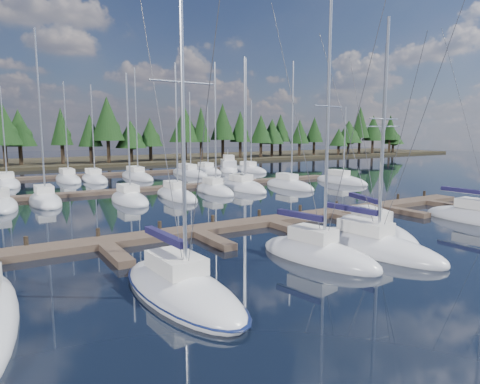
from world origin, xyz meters
TOP-DOWN VIEW (x-y plane):
  - ground at (0.00, 30.00)m, footprint 260.00×260.00m
  - far_shore at (0.00, 90.00)m, footprint 220.00×30.00m
  - main_dock at (0.00, 17.36)m, footprint 44.00×6.13m
  - back_docks at (0.00, 49.58)m, footprint 50.00×21.80m
  - front_sailboat_1 at (-11.17, 8.28)m, footprint 3.71×9.14m
  - front_sailboat_2 at (-2.86, 9.18)m, footprint 4.05×7.79m
  - front_sailboat_3 at (0.91, 8.90)m, footprint 3.80×9.36m
  - front_sailboat_4 at (4.14, 11.48)m, footprint 5.29×9.49m
  - back_sailboat_rows at (0.56, 44.59)m, footprint 47.98×31.76m
  - motor_yacht_right at (18.99, 56.70)m, footprint 6.54×9.61m
  - tree_line at (-0.79, 80.19)m, footprint 185.71×11.33m

SIDE VIEW (x-z plane):
  - ground at x=0.00m, z-range 0.00..0.00m
  - back_docks at x=0.00m, z-range 0.00..0.40m
  - main_dock at x=0.00m, z-range -0.25..0.65m
  - back_sailboat_rows at x=0.56m, z-range -8.14..8.68m
  - front_sailboat_4 at x=4.14m, z-range -6.19..6.74m
  - front_sailboat_3 at x=0.91m, z-range -6.51..7.08m
  - front_sailboat_1 at x=-11.17m, z-range -7.58..8.16m
  - far_shore at x=0.00m, z-range 0.00..0.60m
  - front_sailboat_2 at x=-2.86m, z-range -7.01..7.63m
  - motor_yacht_right at x=18.99m, z-range -1.79..2.79m
  - tree_line at x=-0.79m, z-range 0.52..14.49m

